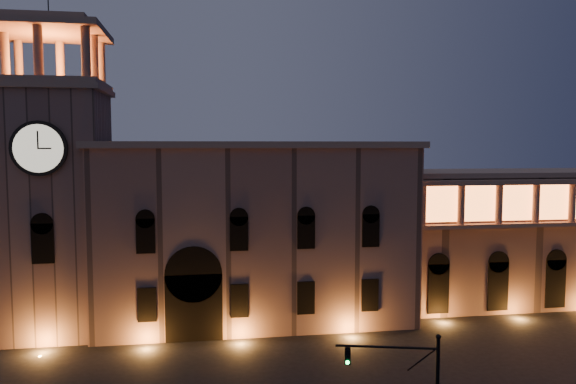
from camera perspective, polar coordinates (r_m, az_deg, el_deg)
The scene contains 3 objects.
government_building at distance 55.74m, azimuth -3.45°, elevation -4.00°, with size 30.80×12.80×17.60m.
clock_tower at distance 55.66m, azimuth -22.60°, elevation -0.50°, with size 9.80×9.80×32.40m.
colonnade_wing at distance 69.83m, azimuth 25.51°, elevation -3.87°, with size 40.60×11.50×14.50m.
Camera 1 is at (-7.37, -32.90, 17.26)m, focal length 35.00 mm.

